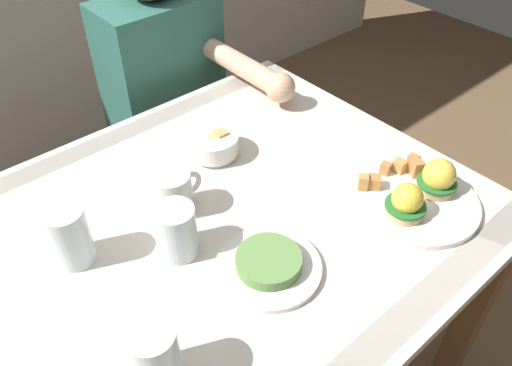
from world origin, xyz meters
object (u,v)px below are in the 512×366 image
Objects in this scene: dining_table at (199,266)px; water_glass_far at (177,234)px; eggs_benedict_plate at (418,194)px; water_glass_extra at (71,239)px; side_plate at (269,265)px; coffee_mug at (174,191)px; fruit_bowl at (213,145)px; diner_person at (171,96)px; water_glass_near at (156,359)px.

water_glass_far is at bearing -160.47° from dining_table.
water_glass_extra reaches higher than eggs_benedict_plate.
water_glass_extra is at bearing 134.80° from side_plate.
coffee_mug is 0.56× the size of side_plate.
eggs_benedict_plate is 2.45× the size of water_glass_far.
water_glass_extra is at bearing -167.70° from fruit_bowl.
fruit_bowl is at bearing 44.23° from dining_table.
diner_person is at bearing 70.90° from fruit_bowl.
side_plate is (-0.14, -0.35, -0.02)m from fruit_bowl.
eggs_benedict_plate is 2.20× the size of water_glass_near.
water_glass_far is 0.18m from side_plate.
side_plate is at bearing 10.27° from water_glass_near.
water_glass_extra is at bearing 177.25° from coffee_mug.
coffee_mug is at bearing 141.12° from eggs_benedict_plate.
coffee_mug reaches higher than eggs_benedict_plate.
water_glass_far is at bearing -121.41° from coffee_mug.
diner_person is at bearing 61.24° from dining_table.
water_glass_near is (-0.22, -0.22, 0.16)m from dining_table.
coffee_mug is at bearing -151.05° from fruit_bowl.
fruit_bowl is (0.18, 0.18, 0.14)m from dining_table.
water_glass_extra is at bearing 144.80° from water_glass_far.
water_glass_extra is (0.01, 0.31, 0.00)m from water_glass_near.
diner_person reaches higher than side_plate.
eggs_benedict_plate is at bearing -30.36° from dining_table.
dining_table is 0.69m from diner_person.
fruit_bowl is at bearing 28.95° from coffee_mug.
water_glass_near is at bearing -92.24° from water_glass_extra.
coffee_mug is (-0.40, 0.32, 0.02)m from eggs_benedict_plate.
water_glass_far is (0.17, 0.20, -0.01)m from water_glass_near.
fruit_bowl is 0.20m from coffee_mug.
dining_table is 0.28m from water_glass_extra.
fruit_bowl is 0.98× the size of water_glass_near.
dining_table is 4.44× the size of eggs_benedict_plate.
diner_person is (0.33, 0.60, 0.02)m from dining_table.
fruit_bowl is 0.57m from water_glass_near.
water_glass_far is at bearing 49.27° from water_glass_near.
fruit_bowl is 0.11× the size of diner_person.
water_glass_extra is at bearing 151.77° from eggs_benedict_plate.
water_glass_far is at bearing 154.41° from eggs_benedict_plate.
coffee_mug reaches higher than dining_table.
coffee_mug reaches higher than side_plate.
eggs_benedict_plate is 0.51m from water_glass_far.
diner_person reaches higher than fruit_bowl.
water_glass_near is 0.31m from water_glass_extra.
diner_person reaches higher than water_glass_far.
water_glass_extra is at bearing -136.75° from diner_person.
eggs_benedict_plate reaches higher than dining_table.
dining_table is 0.16m from water_glass_far.
diner_person reaches higher than water_glass_extra.
dining_table is 10.91× the size of water_glass_far.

